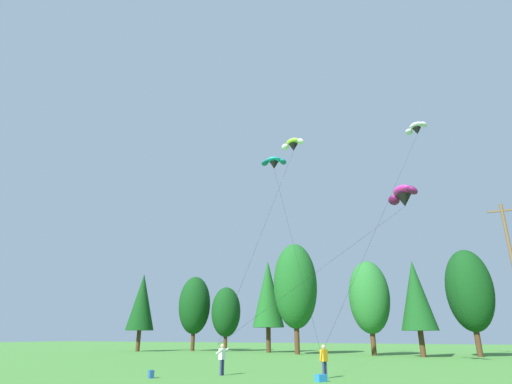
% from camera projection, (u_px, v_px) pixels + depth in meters
% --- Properties ---
extents(treeline_tree_a, '(3.96, 3.96, 10.72)m').
position_uv_depth(treeline_tree_a, '(142.00, 302.00, 59.08)').
color(treeline_tree_a, '#472D19').
rests_on(treeline_tree_a, ground_plane).
extents(treeline_tree_b, '(4.65, 4.65, 10.55)m').
position_uv_depth(treeline_tree_b, '(195.00, 305.00, 60.77)').
color(treeline_tree_b, '#472D19').
rests_on(treeline_tree_b, ground_plane).
extents(treeline_tree_c, '(4.18, 4.18, 8.81)m').
position_uv_depth(treeline_tree_c, '(226.00, 312.00, 58.85)').
color(treeline_tree_c, '#472D19').
rests_on(treeline_tree_c, ground_plane).
extents(treeline_tree_d, '(4.25, 4.25, 12.05)m').
position_uv_depth(treeline_tree_d, '(268.00, 294.00, 55.86)').
color(treeline_tree_d, '#472D19').
rests_on(treeline_tree_d, ground_plane).
extents(treeline_tree_e, '(5.38, 5.38, 13.24)m').
position_uv_depth(treeline_tree_e, '(295.00, 285.00, 50.82)').
color(treeline_tree_e, '#472D19').
rests_on(treeline_tree_e, ground_plane).
extents(treeline_tree_f, '(4.64, 4.64, 10.52)m').
position_uv_depth(treeline_tree_f, '(369.00, 297.00, 47.51)').
color(treeline_tree_f, '#472D19').
rests_on(treeline_tree_f, ground_plane).
extents(treeline_tree_g, '(3.81, 3.81, 10.04)m').
position_uv_depth(treeline_tree_g, '(416.00, 295.00, 44.38)').
color(treeline_tree_g, '#472D19').
rests_on(treeline_tree_g, ground_plane).
extents(treeline_tree_h, '(4.86, 4.86, 11.32)m').
position_uv_depth(treeline_tree_h, '(469.00, 290.00, 44.94)').
color(treeline_tree_h, '#472D19').
rests_on(treeline_tree_h, ground_plane).
extents(kite_flyer_near, '(0.63, 0.66, 1.69)m').
position_uv_depth(kite_flyer_near, '(222.00, 357.00, 23.58)').
color(kite_flyer_near, navy).
rests_on(kite_flyer_near, ground_plane).
extents(kite_flyer_mid, '(0.42, 0.60, 1.69)m').
position_uv_depth(kite_flyer_mid, '(324.00, 358.00, 21.92)').
color(kite_flyer_mid, navy).
rests_on(kite_flyer_mid, ground_plane).
extents(parafoil_kite_high_magenta, '(12.18, 13.19, 12.38)m').
position_uv_depth(parafoil_kite_high_magenta, '(403.00, 196.00, 33.58)').
color(parafoil_kite_high_magenta, '#D12893').
extents(parafoil_kite_mid_teal, '(7.14, 9.33, 16.39)m').
position_uv_depth(parafoil_kite_mid_teal, '(274.00, 163.00, 37.11)').
color(parafoil_kite_mid_teal, teal).
extents(parafoil_kite_far_lime_white, '(3.17, 18.59, 21.94)m').
position_uv_depth(parafoil_kite_far_lime_white, '(293.00, 145.00, 46.55)').
color(parafoil_kite_far_lime_white, '#93D633').
extents(parafoil_kite_low_white, '(7.75, 21.75, 23.23)m').
position_uv_depth(parafoil_kite_low_white, '(416.00, 128.00, 44.91)').
color(parafoil_kite_low_white, white).
extents(backpack, '(0.40, 0.37, 0.40)m').
position_uv_depth(backpack, '(151.00, 374.00, 21.83)').
color(backpack, '#234C89').
rests_on(backpack, ground_plane).
extents(picnic_cooler, '(0.59, 0.63, 0.34)m').
position_uv_depth(picnic_cooler, '(321.00, 378.00, 20.16)').
color(picnic_cooler, '#1E70B7').
rests_on(picnic_cooler, ground_plane).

